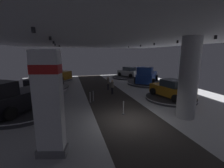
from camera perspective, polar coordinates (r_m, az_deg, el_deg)
ground at (r=10.59m, az=6.82°, el=-13.47°), size 24.00×44.00×0.06m
ceiling_with_spotlights at (r=9.69m, az=7.63°, el=18.03°), size 24.00×44.00×0.39m
column_right at (r=11.49m, az=26.61°, el=1.85°), size 1.24×1.24×5.50m
brand_sign_pylon at (r=6.90m, az=-22.49°, el=-6.89°), size 1.38×0.93×4.56m
display_platform_mid_right at (r=15.96m, az=20.97°, el=-4.90°), size 4.83×4.83×0.26m
display_car_mid_right at (r=15.73m, az=21.27°, el=-1.84°), size 2.81×4.45×1.71m
display_platform_deep_left at (r=26.63m, az=-20.62°, el=1.42°), size 5.68×5.68×0.27m
pickup_truck_deep_left at (r=26.68m, az=-21.31°, el=3.69°), size 5.55×4.76×2.30m
display_platform_mid_left at (r=13.70m, az=-30.19°, el=-8.24°), size 5.92×5.92×0.32m
pickup_truck_mid_left at (r=13.21m, az=-31.70°, el=-4.21°), size 4.75×5.55×2.30m
display_platform_deep_right at (r=28.29m, az=6.18°, el=2.65°), size 6.08×6.08×0.28m
display_car_deep_right at (r=28.15m, az=6.26°, el=4.43°), size 3.49×4.57×1.71m
display_platform_far_left at (r=20.48m, az=-23.68°, el=-1.51°), size 5.58×5.58×0.34m
display_car_far_left at (r=20.30m, az=-23.80°, el=1.01°), size 4.42×2.71×1.71m
display_platform_far_right at (r=22.79m, az=12.83°, el=0.37°), size 5.68×5.68×0.32m
pickup_truck_far_right at (r=22.30m, az=12.81°, el=2.95°), size 4.93×5.46×2.30m
visitor_walking_near at (r=18.72m, az=-1.46°, el=0.57°), size 0.32×0.32×1.59m
visitor_walking_far at (r=16.65m, az=0.12°, el=-0.79°), size 0.32×0.32×1.59m
stanchion_a at (r=14.01m, az=-8.13°, el=-5.51°), size 0.28×0.28×1.01m
stanchion_b at (r=11.38m, az=4.30°, el=-9.45°), size 0.28×0.28×1.01m
stanchion_c at (r=14.44m, az=-6.98°, el=-4.97°), size 0.28×0.28×1.01m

